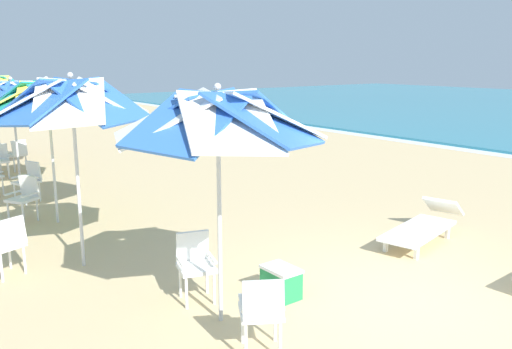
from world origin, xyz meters
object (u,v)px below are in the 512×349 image
at_px(plastic_chair_6, 17,153).
at_px(plastic_chair_0, 262,310).
at_px(plastic_chair_3, 24,196).
at_px(beach_umbrella_1, 72,102).
at_px(beach_umbrella_2, 48,99).
at_px(plastic_chair_1, 195,262).
at_px(beach_umbrella_3, 12,94).
at_px(plastic_chair_7, 0,159).
at_px(sun_lounger_2, 423,226).
at_px(plastic_chair_4, 29,179).
at_px(beach_umbrella_0, 218,118).
at_px(plastic_chair_2, 7,242).
at_px(cooler_box, 281,282).

bearing_deg(plastic_chair_6, plastic_chair_0, -2.49).
relative_size(plastic_chair_0, plastic_chair_3, 1.00).
distance_m(beach_umbrella_1, plastic_chair_3, 3.45).
bearing_deg(beach_umbrella_2, plastic_chair_1, 4.50).
xyz_separation_m(plastic_chair_1, beach_umbrella_3, (-7.20, -0.28, 1.75)).
relative_size(plastic_chair_7, sun_lounger_2, 0.39).
height_order(plastic_chair_3, beach_umbrella_3, beach_umbrella_3).
relative_size(plastic_chair_6, plastic_chair_7, 1.00).
relative_size(beach_umbrella_2, beach_umbrella_3, 1.03).
distance_m(plastic_chair_4, plastic_chair_6, 3.65).
bearing_deg(plastic_chair_4, plastic_chair_0, 1.21).
relative_size(beach_umbrella_3, sun_lounger_2, 1.18).
relative_size(beach_umbrella_0, plastic_chair_4, 3.18).
height_order(beach_umbrella_1, beach_umbrella_3, beach_umbrella_1).
bearing_deg(beach_umbrella_0, plastic_chair_4, -178.01).
bearing_deg(plastic_chair_6, plastic_chair_4, -10.41).
height_order(plastic_chair_1, beach_umbrella_1, beach_umbrella_1).
distance_m(plastic_chair_0, plastic_chair_4, 7.81).
bearing_deg(plastic_chair_6, plastic_chair_3, -12.67).
xyz_separation_m(beach_umbrella_3, sun_lounger_2, (7.67, 4.43, -1.96)).
xyz_separation_m(plastic_chair_0, plastic_chair_1, (-1.55, 0.15, 0.00)).
relative_size(beach_umbrella_0, plastic_chair_1, 3.18).
bearing_deg(plastic_chair_3, plastic_chair_4, 161.84).
xyz_separation_m(plastic_chair_0, beach_umbrella_1, (-3.52, -0.58, 1.93)).
bearing_deg(plastic_chair_2, plastic_chair_7, 168.17).
bearing_deg(beach_umbrella_1, beach_umbrella_3, 174.94).
relative_size(beach_umbrella_0, plastic_chair_2, 3.18).
distance_m(beach_umbrella_0, cooler_box, 2.38).
xyz_separation_m(plastic_chair_1, plastic_chair_2, (-2.23, -1.71, 0.00)).
bearing_deg(plastic_chair_0, plastic_chair_2, -157.71).
bearing_deg(beach_umbrella_0, beach_umbrella_3, -178.57).
xyz_separation_m(plastic_chair_2, cooler_box, (2.86, 2.60, -0.30)).
bearing_deg(plastic_chair_0, beach_umbrella_0, 174.96).
xyz_separation_m(beach_umbrella_1, beach_umbrella_2, (-2.42, 0.39, -0.11)).
bearing_deg(plastic_chair_4, plastic_chair_1, 2.92).
distance_m(beach_umbrella_2, plastic_chair_7, 5.17).
xyz_separation_m(beach_umbrella_2, plastic_chair_4, (-1.87, 0.03, -1.81)).
relative_size(plastic_chair_3, plastic_chair_4, 1.00).
bearing_deg(sun_lounger_2, beach_umbrella_2, -137.21).
height_order(plastic_chair_0, cooler_box, plastic_chair_0).
relative_size(plastic_chair_0, beach_umbrella_1, 0.31).
bearing_deg(plastic_chair_1, plastic_chair_0, -5.68).
bearing_deg(plastic_chair_2, plastic_chair_4, 160.99).
xyz_separation_m(plastic_chair_0, beach_umbrella_2, (-5.94, -0.19, 1.81)).
height_order(plastic_chair_0, plastic_chair_3, same).
bearing_deg(plastic_chair_1, plastic_chair_2, -142.62).
bearing_deg(beach_umbrella_0, sun_lounger_2, 92.92).
distance_m(plastic_chair_3, cooler_box, 5.72).
bearing_deg(cooler_box, plastic_chair_3, -162.90).
xyz_separation_m(beach_umbrella_0, plastic_chair_4, (-6.95, -0.24, -1.88)).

